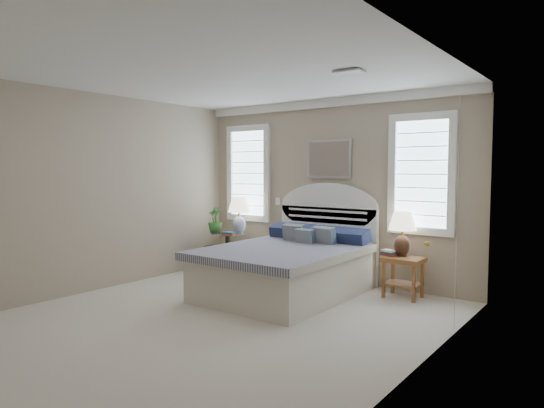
{
  "coord_description": "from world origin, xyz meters",
  "views": [
    {
      "loc": [
        3.64,
        -3.82,
        1.65
      ],
      "look_at": [
        0.04,
        1.0,
        1.23
      ],
      "focal_mm": 32.0,
      "sensor_mm": 36.0,
      "label": 1
    }
  ],
  "objects_px": {
    "bed": "(290,265)",
    "lamp_left": "(239,211)",
    "floor_pot": "(217,259)",
    "nightstand_right": "(403,268)",
    "side_table_left": "(228,247)",
    "lamp_right": "(402,229)"
  },
  "relations": [
    {
      "from": "nightstand_right",
      "to": "floor_pot",
      "type": "bearing_deg",
      "value": -175.25
    },
    {
      "from": "bed",
      "to": "nightstand_right",
      "type": "distance_m",
      "value": 1.47
    },
    {
      "from": "side_table_left",
      "to": "lamp_right",
      "type": "relative_size",
      "value": 1.06
    },
    {
      "from": "floor_pot",
      "to": "lamp_right",
      "type": "relative_size",
      "value": 0.76
    },
    {
      "from": "side_table_left",
      "to": "lamp_left",
      "type": "xyz_separation_m",
      "value": [
        0.13,
        0.13,
        0.6
      ]
    },
    {
      "from": "floor_pot",
      "to": "lamp_left",
      "type": "distance_m",
      "value": 0.87
    },
    {
      "from": "bed",
      "to": "lamp_right",
      "type": "xyz_separation_m",
      "value": [
        1.24,
        0.78,
        0.5
      ]
    },
    {
      "from": "side_table_left",
      "to": "nightstand_right",
      "type": "relative_size",
      "value": 1.19
    },
    {
      "from": "side_table_left",
      "to": "bed",
      "type": "bearing_deg",
      "value": -19.74
    },
    {
      "from": "bed",
      "to": "floor_pot",
      "type": "relative_size",
      "value": 5.03
    },
    {
      "from": "bed",
      "to": "lamp_right",
      "type": "height_order",
      "value": "bed"
    },
    {
      "from": "floor_pot",
      "to": "lamp_left",
      "type": "height_order",
      "value": "lamp_left"
    },
    {
      "from": "side_table_left",
      "to": "lamp_left",
      "type": "height_order",
      "value": "lamp_left"
    },
    {
      "from": "lamp_right",
      "to": "side_table_left",
      "type": "bearing_deg",
      "value": -176.24
    },
    {
      "from": "floor_pot",
      "to": "bed",
      "type": "bearing_deg",
      "value": -14.08
    },
    {
      "from": "lamp_right",
      "to": "nightstand_right",
      "type": "bearing_deg",
      "value": -58.02
    },
    {
      "from": "side_table_left",
      "to": "lamp_left",
      "type": "distance_m",
      "value": 0.63
    },
    {
      "from": "nightstand_right",
      "to": "floor_pot",
      "type": "height_order",
      "value": "nightstand_right"
    },
    {
      "from": "lamp_right",
      "to": "bed",
      "type": "bearing_deg",
      "value": -147.83
    },
    {
      "from": "nightstand_right",
      "to": "floor_pot",
      "type": "distance_m",
      "value": 3.06
    },
    {
      "from": "lamp_left",
      "to": "side_table_left",
      "type": "bearing_deg",
      "value": -135.39
    },
    {
      "from": "bed",
      "to": "lamp_left",
      "type": "relative_size",
      "value": 3.87
    }
  ]
}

